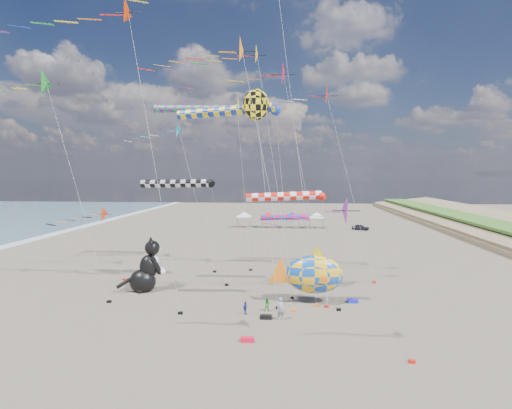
{
  "coord_description": "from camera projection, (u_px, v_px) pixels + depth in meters",
  "views": [
    {
      "loc": [
        3.24,
        -21.99,
        11.16
      ],
      "look_at": [
        0.45,
        12.0,
        8.53
      ],
      "focal_mm": 28.0,
      "sensor_mm": 36.0,
      "label": 1
    }
  ],
  "objects": [
    {
      "name": "ground",
      "position": [
        231.0,
        368.0,
        22.97
      ],
      "size": [
        260.0,
        260.0,
        0.0
      ],
      "primitive_type": "plane",
      "color": "brown",
      "rests_on": "ground"
    },
    {
      "name": "delta_kite_0",
      "position": [
        173.0,
        133.0,
        44.41
      ],
      "size": [
        9.57,
        1.81,
        16.98
      ],
      "color": "#17BED7",
      "rests_on": "ground"
    },
    {
      "name": "delta_kite_1",
      "position": [
        104.0,
        13.0,
        30.41
      ],
      "size": [
        14.94,
        2.33,
        24.95
      ],
      "color": "red",
      "rests_on": "ground"
    },
    {
      "name": "delta_kite_2",
      "position": [
        241.0,
        52.0,
        31.11
      ],
      "size": [
        11.47,
        2.3,
        22.08
      ],
      "color": "orange",
      "rests_on": "ground"
    },
    {
      "name": "delta_kite_3",
      "position": [
        240.0,
        56.0,
        39.93
      ],
      "size": [
        13.26,
        2.17,
        24.41
      ],
      "color": "#F3A918",
      "rests_on": "ground"
    },
    {
      "name": "delta_kite_4",
      "position": [
        280.0,
        73.0,
        39.82
      ],
      "size": [
        14.39,
        2.79,
        22.85
      ],
      "color": "red",
      "rests_on": "ground"
    },
    {
      "name": "delta_kite_5",
      "position": [
        327.0,
        98.0,
        39.82
      ],
      "size": [
        12.8,
        2.33,
        20.15
      ],
      "color": "red",
      "rests_on": "ground"
    },
    {
      "name": "delta_kite_6",
      "position": [
        361.0,
        217.0,
        23.15
      ],
      "size": [
        8.02,
        1.87,
        9.95
      ],
      "color": "purple",
      "rests_on": "ground"
    },
    {
      "name": "delta_kite_8",
      "position": [
        42.0,
        87.0,
        33.63
      ],
      "size": [
        12.68,
        2.4,
        19.93
      ],
      "color": "#1C8B2D",
      "rests_on": "ground"
    },
    {
      "name": "delta_kite_9",
      "position": [
        94.0,
        217.0,
        41.62
      ],
      "size": [
        8.21,
        1.87,
        7.96
      ],
      "color": "red",
      "rests_on": "ground"
    },
    {
      "name": "windsock_0",
      "position": [
        286.0,
        218.0,
        47.42
      ],
      "size": [
        7.15,
        0.7,
        6.35
      ],
      "color": "#DE0F45",
      "rests_on": "ground"
    },
    {
      "name": "windsock_1",
      "position": [
        200.0,
        109.0,
        45.13
      ],
      "size": [
        11.18,
        0.94,
        18.95
      ],
      "color": "green",
      "rests_on": "ground"
    },
    {
      "name": "windsock_2",
      "position": [
        288.0,
        197.0,
        32.19
      ],
      "size": [
        7.76,
        0.72,
        9.71
      ],
      "color": "red",
      "rests_on": "ground"
    },
    {
      "name": "windsock_3",
      "position": [
        180.0,
        184.0,
        39.46
      ],
      "size": [
        8.7,
        0.81,
        10.61
      ],
      "color": "black",
      "rests_on": "ground"
    },
    {
      "name": "windsock_4",
      "position": [
        231.0,
        112.0,
        34.83
      ],
      "size": [
        10.4,
        0.88,
        17.07
      ],
      "color": "#1332C0",
      "rests_on": "ground"
    },
    {
      "name": "angelfish_kite",
      "position": [
        254.0,
        106.0,
        33.86
      ],
      "size": [
        3.74,
        3.02,
        18.35
      ],
      "color": "yellow",
      "rests_on": "ground"
    },
    {
      "name": "cat_inflatable",
      "position": [
        145.0,
        264.0,
        37.81
      ],
      "size": [
        4.27,
        3.32,
        5.16
      ],
      "primitive_type": null,
      "rotation": [
        0.0,
        0.0,
        0.43
      ],
      "color": "black",
      "rests_on": "ground"
    },
    {
      "name": "fish_inflatable",
      "position": [
        313.0,
        274.0,
        34.22
      ],
      "size": [
        6.66,
        2.52,
        5.09
      ],
      "color": "#124EB5",
      "rests_on": "ground"
    },
    {
      "name": "person_adult",
      "position": [
        281.0,
        309.0,
        30.41
      ],
      "size": [
        0.74,
        0.61,
        1.76
      ],
      "primitive_type": "imported",
      "rotation": [
        0.0,
        0.0,
        0.34
      ],
      "color": "gray",
      "rests_on": "ground"
    },
    {
      "name": "child_green",
      "position": [
        267.0,
        305.0,
        32.33
      ],
      "size": [
        0.59,
        0.48,
        1.16
      ],
      "primitive_type": "imported",
      "rotation": [
        0.0,
        0.0,
        0.07
      ],
      "color": "green",
      "rests_on": "ground"
    },
    {
      "name": "child_blue",
      "position": [
        245.0,
        308.0,
        31.72
      ],
      "size": [
        0.51,
        0.65,
        1.03
      ],
      "primitive_type": "imported",
      "rotation": [
        0.0,
        0.0,
        1.08
      ],
      "color": "#262D97",
      "rests_on": "ground"
    },
    {
      "name": "kite_bag_0",
      "position": [
        266.0,
        317.0,
        30.71
      ],
      "size": [
        0.9,
        0.44,
        0.3
      ],
      "primitive_type": "cube",
      "color": "black",
      "rests_on": "ground"
    },
    {
      "name": "kite_bag_1",
      "position": [
        353.0,
        301.0,
        34.59
      ],
      "size": [
        0.9,
        0.44,
        0.3
      ],
      "primitive_type": "cube",
      "color": "#141DD1",
      "rests_on": "ground"
    },
    {
      "name": "kite_bag_2",
      "position": [
        247.0,
        340.0,
        26.53
      ],
      "size": [
        0.9,
        0.44,
        0.3
      ],
      "primitive_type": "cube",
      "color": "red",
      "rests_on": "ground"
    },
    {
      "name": "tent_row",
      "position": [
        280.0,
        213.0,
        82.23
      ],
      "size": [
        19.2,
        4.2,
        3.8
      ],
      "color": "silver",
      "rests_on": "ground"
    },
    {
      "name": "parked_car",
      "position": [
        360.0,
        227.0,
        79.13
      ],
      "size": [
        3.57,
        2.23,
        1.13
      ],
      "primitive_type": "imported",
      "rotation": [
        0.0,
        0.0,
        1.28
      ],
      "color": "#26262D",
      "rests_on": "ground"
    }
  ]
}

